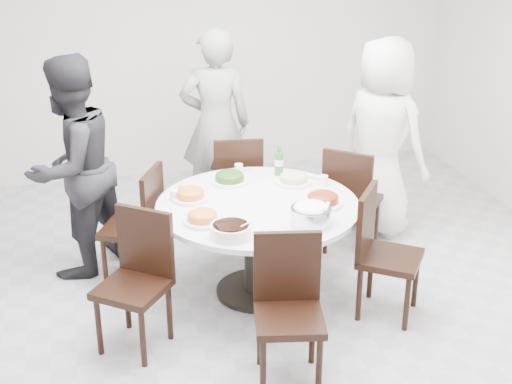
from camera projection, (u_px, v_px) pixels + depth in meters
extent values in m
cube|color=#AAAAAE|center=(239.00, 315.00, 5.22)|extent=(6.00, 6.00, 0.01)
cube|color=silver|center=(173.00, 45.00, 7.35)|extent=(6.00, 0.01, 2.80)
cylinder|color=white|center=(258.00, 249.00, 5.38)|extent=(1.50, 1.50, 0.75)
cube|color=black|center=(353.00, 198.00, 6.00)|extent=(0.59, 0.59, 0.95)
cube|color=black|center=(237.00, 184.00, 6.30)|extent=(0.47, 0.47, 0.95)
cube|color=black|center=(131.00, 226.00, 5.52)|extent=(0.56, 0.56, 0.95)
cube|color=black|center=(132.00, 285.00, 4.68)|extent=(0.59, 0.59, 0.95)
cube|color=black|center=(289.00, 315.00, 4.35)|extent=(0.49, 0.49, 0.95)
cube|color=black|center=(390.00, 255.00, 5.07)|extent=(0.59, 0.59, 0.95)
imported|color=white|center=(382.00, 138.00, 6.22)|extent=(0.93, 1.03, 1.76)
imported|color=black|center=(216.00, 125.00, 6.53)|extent=(0.70, 0.50, 1.78)
imported|color=black|center=(72.00, 168.00, 5.54)|extent=(1.08, 1.08, 1.77)
cylinder|color=white|center=(230.00, 178.00, 5.58)|extent=(0.29, 0.29, 0.08)
cylinder|color=white|center=(294.00, 179.00, 5.57)|extent=(0.28, 0.28, 0.07)
cylinder|color=white|center=(190.00, 195.00, 5.28)|extent=(0.27, 0.27, 0.07)
cylinder|color=white|center=(323.00, 200.00, 5.19)|extent=(0.29, 0.29, 0.07)
cylinder|color=white|center=(202.00, 218.00, 4.91)|extent=(0.27, 0.27, 0.07)
cylinder|color=silver|center=(311.00, 216.00, 4.88)|extent=(0.28, 0.28, 0.12)
cylinder|color=white|center=(231.00, 231.00, 4.72)|extent=(0.28, 0.28, 0.08)
cylinder|color=#29662A|center=(279.00, 160.00, 5.71)|extent=(0.07, 0.07, 0.25)
cylinder|color=white|center=(242.00, 169.00, 5.76)|extent=(0.07, 0.07, 0.08)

